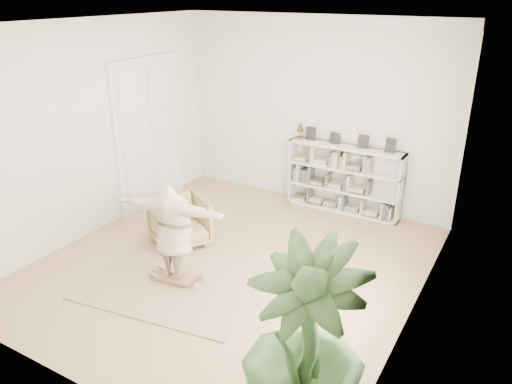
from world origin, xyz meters
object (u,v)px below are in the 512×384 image
armchair (180,222)px  houseplant (304,346)px  bookshelf (344,180)px  person (173,230)px  rocker_board (177,277)px

armchair → houseplant: size_ratio=0.43×
bookshelf → person: size_ratio=1.23×
armchair → person: 1.28m
armchair → rocker_board: bearing=-114.2°
bookshelf → rocker_board: bearing=-107.9°
bookshelf → rocker_board: size_ratio=3.86×
bookshelf → person: bookshelf is taller
armchair → houseplant: houseplant is taller
armchair → rocker_board: (0.69, -0.98, -0.33)m
person → houseplant: size_ratio=0.87×
bookshelf → rocker_board: 3.87m
rocker_board → houseplant: 3.26m
bookshelf → armchair: 3.26m
bookshelf → armchair: bookshelf is taller
person → houseplant: houseplant is taller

